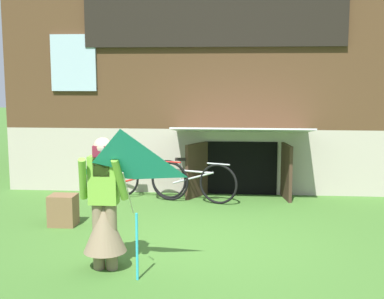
% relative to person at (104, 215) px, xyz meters
% --- Properties ---
extents(ground_plane, '(60.00, 60.00, 0.00)m').
position_rel_person_xyz_m(ground_plane, '(1.12, 1.15, -0.68)').
color(ground_plane, '#3D6B28').
extents(log_house, '(8.39, 6.59, 5.59)m').
position_rel_person_xyz_m(log_house, '(1.12, 6.88, 2.12)').
color(log_house, '#ADA393').
rests_on(log_house, ground_plane).
extents(person, '(0.61, 0.52, 1.61)m').
position_rel_person_xyz_m(person, '(0.00, 0.00, 0.00)').
color(person, '#7F6B51').
rests_on(person, ground_plane).
extents(kite, '(0.95, 0.86, 1.69)m').
position_rel_person_xyz_m(kite, '(0.33, -0.51, 0.67)').
color(kite, '#2DB2CC').
rests_on(kite, ground_plane).
extents(bicycle_silver, '(1.68, 0.64, 0.80)m').
position_rel_person_xyz_m(bicycle_silver, '(0.77, 3.49, -0.29)').
color(bicycle_silver, black).
rests_on(bicycle_silver, ground_plane).
extents(bicycle_red, '(1.71, 0.46, 0.80)m').
position_rel_person_xyz_m(bicycle_red, '(-0.16, 3.63, -0.29)').
color(bicycle_red, black).
rests_on(bicycle_red, ground_plane).
extents(wooden_crate, '(0.41, 0.35, 0.49)m').
position_rel_person_xyz_m(wooden_crate, '(-1.12, 1.75, -0.43)').
color(wooden_crate, brown).
rests_on(wooden_crate, ground_plane).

